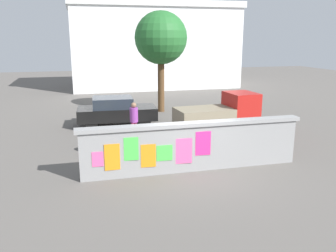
# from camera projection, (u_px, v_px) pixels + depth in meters

# --- Properties ---
(ground) EXTENTS (60.00, 60.00, 0.00)m
(ground) POSITION_uv_depth(u_px,v_px,m) (146.00, 118.00, 19.16)
(ground) COLOR #605B56
(poster_wall) EXTENTS (7.38, 0.42, 1.61)m
(poster_wall) POSITION_uv_depth(u_px,v_px,m) (193.00, 146.00, 11.43)
(poster_wall) COLOR gray
(poster_wall) RESTS_ON ground
(auto_rickshaw_truck) EXTENTS (3.70, 1.76, 1.85)m
(auto_rickshaw_truck) POSITION_uv_depth(u_px,v_px,m) (221.00, 115.00, 15.67)
(auto_rickshaw_truck) COLOR black
(auto_rickshaw_truck) RESTS_ON ground
(car_parked) EXTENTS (3.88, 1.90, 1.40)m
(car_parked) POSITION_uv_depth(u_px,v_px,m) (116.00, 111.00, 17.45)
(car_parked) COLOR black
(car_parked) RESTS_ON ground
(motorcycle) EXTENTS (1.90, 0.56, 0.87)m
(motorcycle) POSITION_uv_depth(u_px,v_px,m) (107.00, 139.00, 13.55)
(motorcycle) COLOR black
(motorcycle) RESTS_ON ground
(bicycle_far) EXTENTS (1.70, 0.44, 0.95)m
(bicycle_far) POSITION_uv_depth(u_px,v_px,m) (165.00, 141.00, 13.63)
(bicycle_far) COLOR black
(bicycle_far) RESTS_ON ground
(person_walking) EXTENTS (0.48, 0.48, 1.62)m
(person_walking) POSITION_uv_depth(u_px,v_px,m) (134.00, 118.00, 14.76)
(person_walking) COLOR #D83F72
(person_walking) RESTS_ON ground
(tree_roadside) EXTENTS (2.96, 2.96, 5.69)m
(tree_roadside) POSITION_uv_depth(u_px,v_px,m) (161.00, 39.00, 19.92)
(tree_roadside) COLOR brown
(tree_roadside) RESTS_ON ground
(building_background) EXTENTS (14.21, 6.90, 7.08)m
(building_background) POSITION_uv_depth(u_px,v_px,m) (153.00, 45.00, 31.11)
(building_background) COLOR white
(building_background) RESTS_ON ground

